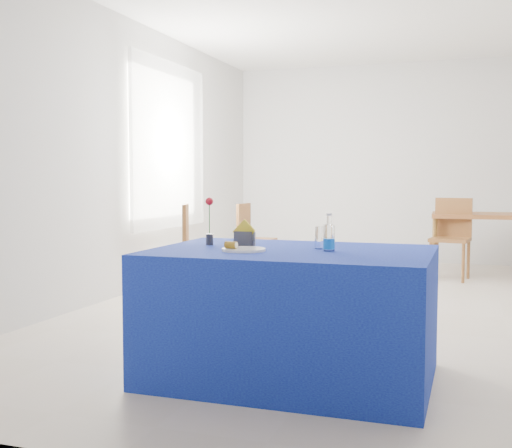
{
  "coord_description": "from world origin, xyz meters",
  "views": [
    {
      "loc": [
        0.84,
        -5.75,
        1.17
      ],
      "look_at": [
        -0.3,
        -2.38,
        0.92
      ],
      "focal_mm": 45.0,
      "sensor_mm": 36.0,
      "label": 1
    }
  ],
  "objects": [
    {
      "name": "chair_win_a",
      "position": [
        -1.86,
        0.27,
        0.53
      ],
      "size": [
        0.53,
        0.53,
        0.91
      ],
      "rotation": [
        0.0,
        0.0,
        1.93
      ],
      "color": "brown",
      "rests_on": "floor"
    },
    {
      "name": "plate",
      "position": [
        -0.39,
        -2.33,
        0.77
      ],
      "size": [
        0.25,
        0.25,
        0.01
      ],
      "primitive_type": "cylinder",
      "color": "white",
      "rests_on": "blue_table"
    },
    {
      "name": "window_pane",
      "position": [
        -2.47,
        0.8,
        1.55
      ],
      "size": [
        0.04,
        1.5,
        1.6
      ],
      "primitive_type": "cube",
      "color": "white",
      "rests_on": "room_shell"
    },
    {
      "name": "salt_shaker",
      "position": [
        -0.48,
        -2.0,
        0.8
      ],
      "size": [
        0.03,
        0.03,
        0.08
      ],
      "primitive_type": "cylinder",
      "color": "slate",
      "rests_on": "blue_table"
    },
    {
      "name": "drinking_glass",
      "position": [
        -0.01,
        -2.07,
        0.82
      ],
      "size": [
        0.06,
        0.06,
        0.13
      ],
      "primitive_type": "cylinder",
      "color": "white",
      "rests_on": "blue_table"
    },
    {
      "name": "banana_pieces",
      "position": [
        -0.46,
        -2.36,
        0.8
      ],
      "size": [
        0.08,
        0.05,
        0.04
      ],
      "color": "gold",
      "rests_on": "plate"
    },
    {
      "name": "room_shell",
      "position": [
        0.0,
        0.0,
        1.75
      ],
      "size": [
        7.0,
        7.0,
        7.0
      ],
      "color": "silver",
      "rests_on": "ground"
    },
    {
      "name": "rose_vase",
      "position": [
        -0.71,
        -2.08,
        0.9
      ],
      "size": [
        0.05,
        0.05,
        0.3
      ],
      "color": "#27262B",
      "rests_on": "blue_table"
    },
    {
      "name": "water_bottle",
      "position": [
        0.07,
        -2.16,
        0.83
      ],
      "size": [
        0.07,
        0.07,
        0.21
      ],
      "color": "white",
      "rests_on": "blue_table"
    },
    {
      "name": "napkin_holder",
      "position": [
        -0.49,
        -2.06,
        0.81
      ],
      "size": [
        0.15,
        0.06,
        0.16
      ],
      "color": "#343438",
      "rests_on": "blue_table"
    },
    {
      "name": "chair_win_b",
      "position": [
        -1.71,
        1.57,
        0.5
      ],
      "size": [
        0.4,
        0.4,
        0.87
      ],
      "rotation": [
        0.0,
        0.0,
        1.54
      ],
      "color": "brown",
      "rests_on": "floor"
    },
    {
      "name": "floor",
      "position": [
        0.0,
        0.0,
        0.0
      ],
      "size": [
        7.0,
        7.0,
        0.0
      ],
      "primitive_type": "plane",
      "color": "beige",
      "rests_on": "ground"
    },
    {
      "name": "pepper_shaker",
      "position": [
        -0.44,
        -2.03,
        0.8
      ],
      "size": [
        0.03,
        0.03,
        0.08
      ],
      "primitive_type": "cylinder",
      "color": "slate",
      "rests_on": "blue_table"
    },
    {
      "name": "oak_table",
      "position": [
        1.0,
        2.49,
        0.68
      ],
      "size": [
        1.31,
        0.87,
        0.76
      ],
      "color": "#995F2C",
      "rests_on": "floor"
    },
    {
      "name": "chair_bg_left",
      "position": [
        0.61,
        2.07,
        0.55
      ],
      "size": [
        0.48,
        0.48,
        0.95
      ],
      "rotation": [
        0.0,
        0.0,
        -0.15
      ],
      "color": "brown",
      "rests_on": "floor"
    },
    {
      "name": "curtain",
      "position": [
        -2.4,
        0.8,
        1.55
      ],
      "size": [
        0.04,
        1.75,
        1.85
      ],
      "primitive_type": "cube",
      "color": "white",
      "rests_on": "room_shell"
    },
    {
      "name": "blue_table",
      "position": [
        -0.15,
        -2.17,
        0.38
      ],
      "size": [
        1.6,
        1.1,
        0.76
      ],
      "color": "navy",
      "rests_on": "floor"
    }
  ]
}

